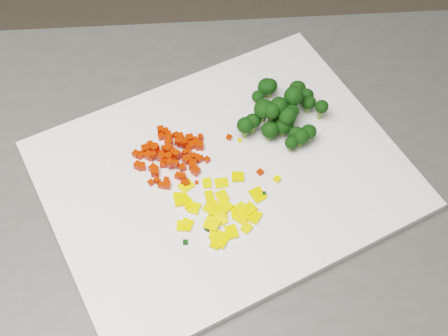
% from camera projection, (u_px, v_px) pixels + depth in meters
% --- Properties ---
extents(counter_block, '(1.15, 0.96, 0.90)m').
position_uv_depth(counter_block, '(207.00, 322.00, 1.20)').
color(counter_block, '#434341').
rests_on(counter_block, ground).
extents(cutting_board, '(0.59, 0.58, 0.01)m').
position_uv_depth(cutting_board, '(224.00, 175.00, 0.84)').
color(cutting_board, silver).
rests_on(cutting_board, counter_block).
extents(carrot_pile, '(0.10, 0.10, 0.03)m').
position_uv_depth(carrot_pile, '(170.00, 150.00, 0.84)').
color(carrot_pile, red).
rests_on(carrot_pile, cutting_board).
extents(pepper_pile, '(0.12, 0.12, 0.02)m').
position_uv_depth(pepper_pile, '(218.00, 209.00, 0.79)').
color(pepper_pile, yellow).
rests_on(pepper_pile, cutting_board).
extents(broccoli_pile, '(0.12, 0.12, 0.06)m').
position_uv_depth(broccoli_pile, '(281.00, 111.00, 0.86)').
color(broccoli_pile, black).
rests_on(broccoli_pile, cutting_board).
extents(carrot_cube_0, '(0.01, 0.01, 0.01)m').
position_uv_depth(carrot_cube_0, '(142.00, 167.00, 0.84)').
color(carrot_cube_0, red).
rests_on(carrot_cube_0, carrot_pile).
extents(carrot_cube_1, '(0.01, 0.01, 0.01)m').
position_uv_depth(carrot_cube_1, '(166.00, 180.00, 0.83)').
color(carrot_cube_1, red).
rests_on(carrot_cube_1, carrot_pile).
extents(carrot_cube_2, '(0.01, 0.01, 0.01)m').
position_uv_depth(carrot_cube_2, '(161.00, 154.00, 0.85)').
color(carrot_cube_2, red).
rests_on(carrot_cube_2, carrot_pile).
extents(carrot_cube_3, '(0.01, 0.01, 0.01)m').
position_uv_depth(carrot_cube_3, '(200.00, 137.00, 0.87)').
color(carrot_cube_3, red).
rests_on(carrot_cube_3, carrot_pile).
extents(carrot_cube_4, '(0.01, 0.01, 0.01)m').
position_uv_depth(carrot_cube_4, '(155.00, 148.00, 0.84)').
color(carrot_cube_4, red).
rests_on(carrot_cube_4, carrot_pile).
extents(carrot_cube_5, '(0.01, 0.01, 0.01)m').
position_uv_depth(carrot_cube_5, '(179.00, 141.00, 0.85)').
color(carrot_cube_5, red).
rests_on(carrot_cube_5, carrot_pile).
extents(carrot_cube_6, '(0.01, 0.01, 0.01)m').
position_uv_depth(carrot_cube_6, '(190.00, 139.00, 0.86)').
color(carrot_cube_6, red).
rests_on(carrot_cube_6, carrot_pile).
extents(carrot_cube_7, '(0.01, 0.01, 0.01)m').
position_uv_depth(carrot_cube_7, '(192.00, 145.00, 0.86)').
color(carrot_cube_7, red).
rests_on(carrot_cube_7, carrot_pile).
extents(carrot_cube_8, '(0.01, 0.01, 0.01)m').
position_uv_depth(carrot_cube_8, '(176.00, 154.00, 0.84)').
color(carrot_cube_8, red).
rests_on(carrot_cube_8, carrot_pile).
extents(carrot_cube_9, '(0.01, 0.01, 0.01)m').
position_uv_depth(carrot_cube_9, '(161.00, 157.00, 0.85)').
color(carrot_cube_9, red).
rests_on(carrot_cube_9, carrot_pile).
extents(carrot_cube_10, '(0.01, 0.01, 0.01)m').
position_uv_depth(carrot_cube_10, '(172.00, 151.00, 0.85)').
color(carrot_cube_10, red).
rests_on(carrot_cube_10, carrot_pile).
extents(carrot_cube_11, '(0.01, 0.01, 0.01)m').
position_uv_depth(carrot_cube_11, '(199.00, 159.00, 0.84)').
color(carrot_cube_11, red).
rests_on(carrot_cube_11, carrot_pile).
extents(carrot_cube_12, '(0.01, 0.01, 0.01)m').
position_uv_depth(carrot_cube_12, '(207.00, 160.00, 0.84)').
color(carrot_cube_12, red).
rests_on(carrot_cube_12, carrot_pile).
extents(carrot_cube_13, '(0.01, 0.01, 0.01)m').
position_uv_depth(carrot_cube_13, '(188.00, 152.00, 0.85)').
color(carrot_cube_13, red).
rests_on(carrot_cube_13, carrot_pile).
extents(carrot_cube_14, '(0.01, 0.01, 0.01)m').
position_uv_depth(carrot_cube_14, '(193.00, 164.00, 0.84)').
color(carrot_cube_14, red).
rests_on(carrot_cube_14, carrot_pile).
extents(carrot_cube_15, '(0.01, 0.01, 0.01)m').
position_uv_depth(carrot_cube_15, '(184.00, 183.00, 0.82)').
color(carrot_cube_15, red).
rests_on(carrot_cube_15, carrot_pile).
extents(carrot_cube_16, '(0.01, 0.01, 0.01)m').
position_uv_depth(carrot_cube_16, '(163.00, 157.00, 0.84)').
color(carrot_cube_16, red).
rests_on(carrot_cube_16, carrot_pile).
extents(carrot_cube_17, '(0.01, 0.01, 0.01)m').
position_uv_depth(carrot_cube_17, '(169.00, 137.00, 0.86)').
color(carrot_cube_17, red).
rests_on(carrot_cube_17, carrot_pile).
extents(carrot_cube_18, '(0.01, 0.01, 0.01)m').
position_uv_depth(carrot_cube_18, '(181.00, 143.00, 0.86)').
color(carrot_cube_18, red).
rests_on(carrot_cube_18, carrot_pile).
extents(carrot_cube_19, '(0.01, 0.01, 0.01)m').
position_uv_depth(carrot_cube_19, '(161.00, 130.00, 0.87)').
color(carrot_cube_19, red).
rests_on(carrot_cube_19, carrot_pile).
extents(carrot_cube_20, '(0.01, 0.01, 0.01)m').
position_uv_depth(carrot_cube_20, '(170.00, 163.00, 0.83)').
color(carrot_cube_20, red).
rests_on(carrot_cube_20, carrot_pile).
extents(carrot_cube_21, '(0.01, 0.01, 0.01)m').
position_uv_depth(carrot_cube_21, '(186.00, 144.00, 0.86)').
color(carrot_cube_21, red).
rests_on(carrot_cube_21, carrot_pile).
extents(carrot_cube_22, '(0.01, 0.01, 0.01)m').
position_uv_depth(carrot_cube_22, '(136.00, 154.00, 0.85)').
color(carrot_cube_22, red).
rests_on(carrot_cube_22, carrot_pile).
extents(carrot_cube_23, '(0.01, 0.01, 0.01)m').
position_uv_depth(carrot_cube_23, '(170.00, 137.00, 0.87)').
color(carrot_cube_23, red).
rests_on(carrot_cube_23, carrot_pile).
extents(carrot_cube_24, '(0.01, 0.01, 0.01)m').
position_uv_depth(carrot_cube_24, '(173.00, 157.00, 0.85)').
color(carrot_cube_24, red).
rests_on(carrot_cube_24, carrot_pile).
extents(carrot_cube_25, '(0.01, 0.01, 0.01)m').
position_uv_depth(carrot_cube_25, '(151.00, 158.00, 0.85)').
color(carrot_cube_25, red).
rests_on(carrot_cube_25, carrot_pile).
extents(carrot_cube_26, '(0.01, 0.01, 0.01)m').
position_uv_depth(carrot_cube_26, '(154.00, 155.00, 0.84)').
color(carrot_cube_26, red).
rests_on(carrot_cube_26, carrot_pile).
extents(carrot_cube_27, '(0.01, 0.01, 0.01)m').
position_uv_depth(carrot_cube_27, '(140.00, 156.00, 0.85)').
color(carrot_cube_27, red).
rests_on(carrot_cube_27, carrot_pile).
extents(carrot_cube_28, '(0.01, 0.01, 0.01)m').
position_uv_depth(carrot_cube_28, '(168.00, 134.00, 0.87)').
color(carrot_cube_28, red).
rests_on(carrot_cube_28, carrot_pile).
extents(carrot_cube_29, '(0.01, 0.01, 0.01)m').
position_uv_depth(carrot_cube_29, '(187.00, 146.00, 0.86)').
color(carrot_cube_29, red).
rests_on(carrot_cube_29, carrot_pile).
extents(carrot_cube_30, '(0.01, 0.01, 0.01)m').
position_uv_depth(carrot_cube_30, '(168.00, 157.00, 0.84)').
color(carrot_cube_30, red).
rests_on(carrot_cube_30, carrot_pile).
extents(carrot_cube_31, '(0.01, 0.01, 0.01)m').
position_uv_depth(carrot_cube_31, '(183.00, 142.00, 0.85)').
color(carrot_cube_31, red).
rests_on(carrot_cube_31, carrot_pile).
extents(carrot_cube_32, '(0.01, 0.01, 0.01)m').
position_uv_depth(carrot_cube_32, '(155.00, 147.00, 0.86)').
color(carrot_cube_32, red).
rests_on(carrot_cube_32, carrot_pile).
extents(carrot_cube_33, '(0.01, 0.01, 0.01)m').
position_uv_depth(carrot_cube_33, '(164.00, 159.00, 0.84)').
color(carrot_cube_33, red).
rests_on(carrot_cube_33, carrot_pile).
extents(carrot_cube_34, '(0.01, 0.01, 0.01)m').
position_uv_depth(carrot_cube_34, '(153.00, 169.00, 0.83)').
color(carrot_cube_34, red).
rests_on(carrot_cube_34, carrot_pile).
extents(carrot_cube_35, '(0.01, 0.01, 0.01)m').
position_uv_depth(carrot_cube_35, '(168.00, 149.00, 0.85)').
color(carrot_cube_35, red).
rests_on(carrot_cube_35, carrot_pile).
extents(carrot_cube_36, '(0.01, 0.01, 0.01)m').
position_uv_depth(carrot_cube_36, '(165.00, 132.00, 0.87)').
color(carrot_cube_36, red).
rests_on(carrot_cube_36, carrot_pile).
extents(carrot_cube_37, '(0.01, 0.01, 0.01)m').
position_uv_depth(carrot_cube_37, '(155.00, 172.00, 0.83)').
color(carrot_cube_37, red).
rests_on(carrot_cube_37, carrot_pile).
extents(carrot_cube_38, '(0.01, 0.01, 0.01)m').
position_uv_depth(carrot_cube_38, '(176.00, 135.00, 0.87)').
color(carrot_cube_38, red).
rests_on(carrot_cube_38, carrot_pile).
extents(carrot_cube_39, '(0.01, 0.01, 0.01)m').
position_uv_depth(carrot_cube_39, '(167.00, 185.00, 0.82)').
color(carrot_cube_39, red).
rests_on(carrot_cube_39, carrot_pile).
extents(carrot_cube_40, '(0.01, 0.01, 0.01)m').
position_uv_depth(carrot_cube_40, '(201.00, 158.00, 0.85)').
color(carrot_cube_40, red).
rests_on(carrot_cube_40, carrot_pile).
extents(carrot_cube_41, '(0.01, 0.01, 0.01)m').
position_uv_depth(carrot_cube_41, '(161.00, 137.00, 0.87)').
color(carrot_cube_41, red).
rests_on(carrot_cube_41, carrot_pile).
extents(carrot_cube_42, '(0.01, 0.01, 0.01)m').
position_uv_depth(carrot_cube_42, '(169.00, 157.00, 0.85)').
color(carrot_cube_42, red).
rests_on(carrot_cube_42, carrot_pile).
extents(carrot_cube_43, '(0.01, 0.01, 0.01)m').
position_uv_depth(carrot_cube_43, '(195.00, 140.00, 0.86)').
color(carrot_cube_43, red).
rests_on(carrot_cube_43, carrot_pile).
extents(carrot_cube_44, '(0.01, 0.01, 0.01)m').
position_uv_depth(carrot_cube_44, '(177.00, 141.00, 0.85)').
color(carrot_cube_44, red).
rests_on(carrot_cube_44, carrot_pile).
extents(carrot_cube_45, '(0.01, 0.01, 0.01)m').
position_uv_depth(carrot_cube_45, '(176.00, 163.00, 0.83)').
color(carrot_cube_45, red).
rests_on(carrot_cube_45, carrot_pile).
extents(carrot_cube_46, '(0.01, 0.01, 0.01)m').
position_uv_depth(carrot_cube_46, '(196.00, 143.00, 0.86)').
color(carrot_cube_46, red).
rests_on(carrot_cube_46, carrot_pile).
extents(carrot_cube_47, '(0.01, 0.01, 0.01)m').
position_uv_depth(carrot_cube_47, '(157.00, 181.00, 0.83)').
color(carrot_cube_47, red).
rests_on(carrot_cube_47, carrot_pile).
extents(carrot_cube_48, '(0.01, 0.01, 0.01)m').
position_uv_depth(carrot_cube_48, '(161.00, 185.00, 0.82)').
color(carrot_cube_48, red).
rests_on(carrot_cube_48, carrot_pile).
extents(carrot_cube_49, '(0.01, 0.01, 0.01)m').
position_uv_depth(carrot_cube_49, '(138.00, 166.00, 0.84)').
color(carrot_cube_49, red).
rests_on(carrot_cube_49, carrot_pile).
extents(carrot_cube_50, '(0.01, 0.01, 0.01)m').
position_uv_depth(carrot_cube_50, '(137.00, 164.00, 0.84)').
color(carrot_cube_50, red).
rests_on(carrot_cube_50, carrot_pile).
extents(carrot_cube_51, '(0.01, 0.01, 0.01)m').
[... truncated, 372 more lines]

